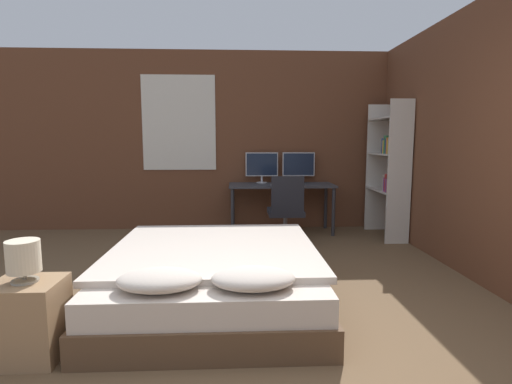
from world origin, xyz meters
The scene contains 12 objects.
wall_back centered at (-0.02, 4.14, 1.35)m, with size 12.00×0.08×2.70m.
wall_side_right centered at (2.07, 1.50, 1.35)m, with size 0.06×12.00×2.70m.
bed centered at (-0.46, 1.21, 0.23)m, with size 1.73×2.03×0.54m.
nightstand centered at (-1.57, 0.39, 0.25)m, with size 0.41×0.37×0.50m.
bedside_lamp centered at (-1.57, 0.39, 0.65)m, with size 0.20×0.20×0.26m.
desk centered at (0.40, 3.77, 0.64)m, with size 1.54×0.60×0.72m.
monitor_left centered at (0.12, 3.97, 0.99)m, with size 0.49×0.16×0.46m.
monitor_right centered at (0.68, 3.97, 0.99)m, with size 0.49×0.16×0.46m.
keyboard centered at (0.40, 3.57, 0.73)m, with size 0.35×0.13×0.02m.
computer_mouse centered at (0.66, 3.57, 0.74)m, with size 0.07×0.05×0.04m.
office_chair centered at (0.38, 3.04, 0.37)m, with size 0.52×0.52×0.92m.
bookshelf centered at (1.86, 3.37, 1.05)m, with size 0.32×0.88×1.89m.
Camera 1 is at (-0.26, -2.04, 1.37)m, focal length 28.00 mm.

